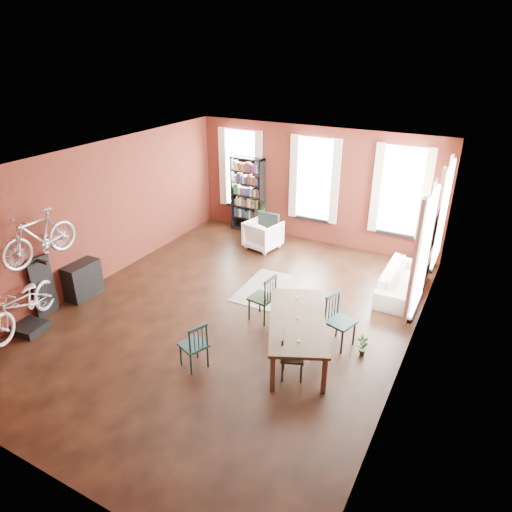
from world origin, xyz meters
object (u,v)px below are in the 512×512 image
Objects in this scene: dining_table at (297,336)px; bike_trainer at (30,328)px; bicycle_floor at (18,283)px; console_table at (83,280)px; dining_chair_c at (293,356)px; dining_chair_d at (340,322)px; cream_sofa at (404,277)px; dining_chair_a at (193,345)px; plant_stand at (259,225)px; white_armchair at (263,233)px; bookshelf at (248,195)px; dining_chair_b at (262,298)px.

bike_trainer is at bearing 175.83° from dining_table.
console_table is at bearing 78.45° from bicycle_floor.
dining_chair_c reaches higher than bike_trainer.
cream_sofa is (0.62, 2.55, -0.11)m from dining_chair_d.
bicycle_floor is (-3.45, -0.69, 0.65)m from dining_chair_a.
dining_chair_a is at bearing 148.69° from cream_sofa.
dining_chair_c reaches higher than plant_stand.
white_armchair reaches higher than console_table.
dining_chair_a is 6.50m from bookshelf.
dining_chair_d is 2.63m from cream_sofa.
bicycle_floor reaches higher than white_armchair.
bookshelf is at bearing 62.11° from dining_chair_d.
white_armchair is at bearing -145.40° from dining_chair_b.
cream_sofa reaches higher than dining_table.
cream_sofa is (2.30, 2.44, -0.09)m from dining_chair_b.
dining_chair_a is at bearing -13.26° from console_table.
white_armchair is at bearing 69.15° from bike_trainer.
bike_trainer is at bearing -85.71° from console_table.
bookshelf is 6.83m from bicycle_floor.
white_armchair is 4.81m from console_table.
dining_chair_d is 6.10m from bookshelf.
bicycle_floor reaches higher than bike_trainer.
dining_chair_a is at bearing 115.71° from white_armchair.
dining_chair_a is 3.69m from console_table.
dining_chair_c is 0.81× the size of dining_chair_d.
bike_trainer is at bearing 129.76° from bicycle_floor.
dining_chair_a is (-1.43, -1.19, 0.08)m from dining_table.
bookshelf reaches higher than cream_sofa.
dining_chair_a is 1.13× the size of console_table.
cream_sofa is at bearing 39.38° from bike_trainer.
white_armchair is at bearing 52.66° from bicycle_floor.
bike_trainer is (-2.19, -5.74, -0.35)m from white_armchair.
bookshelf is at bearing 71.05° from cream_sofa.
dining_chair_b is 1.69m from dining_chair_d.
dining_chair_c reaches higher than cream_sofa.
dining_chair_c is 6.78m from bookshelf.
console_table is at bearing 116.17° from dining_chair_d.
dining_chair_b is (0.34, 1.90, 0.05)m from dining_chair_a.
bike_trainer is at bearing 80.63° from white_armchair.
dining_chair_c is 5.25m from bike_trainer.
dining_chair_b reaches higher than dining_chair_c.
dining_chair_c is 5.36m from white_armchair.
dining_chair_d is (0.41, 1.23, 0.10)m from dining_chair_c.
white_armchair is 6.19m from bicycle_floor.
dining_chair_c is 1.05× the size of console_table.
bike_trainer is (-5.09, -1.24, -0.34)m from dining_chair_c.
dining_chair_a is at bearing 148.11° from dining_chair_d.
bike_trainer is at bearing 129.38° from cream_sofa.
dining_chair_c is at bearing 131.34° from dining_chair_a.
dining_table is 1.04× the size of cream_sofa.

